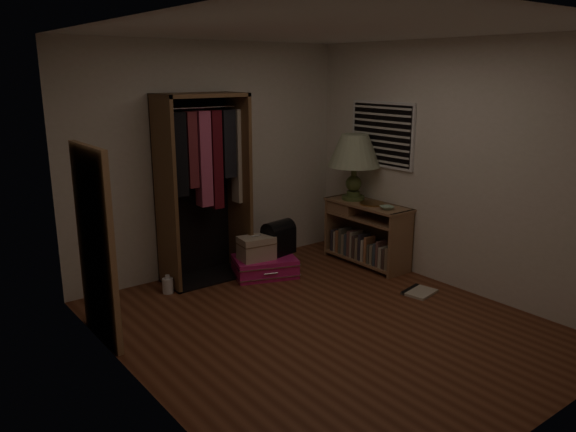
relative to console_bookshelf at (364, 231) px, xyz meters
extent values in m
plane|color=#5C2D1A|center=(-1.53, -1.05, -0.39)|extent=(4.00, 4.00, 0.00)
cube|color=silver|center=(-1.53, 0.95, 0.91)|extent=(3.50, 0.02, 2.60)
cube|color=silver|center=(-1.53, -3.05, 0.91)|extent=(3.50, 0.02, 2.60)
cube|color=silver|center=(0.22, -1.05, 0.91)|extent=(0.02, 4.00, 2.60)
cube|color=silver|center=(-3.28, -1.05, 0.91)|extent=(0.02, 4.00, 2.60)
cube|color=white|center=(-1.53, -1.05, 2.21)|extent=(3.50, 4.00, 0.01)
cube|color=white|center=(0.20, -0.05, 1.16)|extent=(0.03, 0.96, 0.76)
cube|color=black|center=(0.19, -0.05, 1.16)|extent=(0.03, 0.90, 0.70)
cube|color=silver|center=(0.18, -0.05, 0.85)|extent=(0.01, 0.88, 0.02)
cube|color=silver|center=(0.18, -0.05, 0.93)|extent=(0.01, 0.88, 0.02)
cube|color=silver|center=(0.18, -0.05, 1.00)|extent=(0.01, 0.88, 0.02)
cube|color=silver|center=(0.18, -0.05, 1.08)|extent=(0.01, 0.88, 0.02)
cube|color=silver|center=(0.18, -0.05, 1.16)|extent=(0.01, 0.88, 0.02)
cube|color=silver|center=(0.18, -0.05, 1.24)|extent=(0.01, 0.88, 0.02)
cube|color=silver|center=(0.18, -0.05, 1.31)|extent=(0.01, 0.88, 0.02)
cube|color=silver|center=(0.18, -0.05, 1.39)|extent=(0.01, 0.88, 0.02)
cube|color=silver|center=(0.18, -0.05, 1.47)|extent=(0.01, 0.88, 0.02)
cube|color=#8E6444|center=(0.01, -0.58, -0.02)|extent=(0.40, 0.03, 0.75)
cube|color=#8E6444|center=(0.01, 0.49, -0.02)|extent=(0.40, 0.03, 0.75)
cube|color=#8E6444|center=(0.01, -0.05, -0.33)|extent=(0.40, 1.04, 0.03)
cube|color=#8E6444|center=(0.01, -0.05, 0.18)|extent=(0.40, 1.04, 0.03)
cube|color=#8E6444|center=(0.01, -0.05, 0.34)|extent=(0.42, 1.12, 0.03)
cube|color=brown|center=(0.20, -0.05, -0.02)|extent=(0.02, 1.10, 0.75)
cube|color=#8E6444|center=(0.00, 0.28, 0.25)|extent=(0.36, 0.38, 0.13)
cube|color=gray|center=(-0.09, -0.52, -0.19)|extent=(0.15, 0.04, 0.26)
cube|color=#4C3833|center=(-0.08, -0.47, -0.20)|extent=(0.17, 0.04, 0.24)
cube|color=#B7AD99|center=(-0.07, -0.42, -0.20)|extent=(0.18, 0.05, 0.24)
cube|color=brown|center=(-0.09, -0.37, -0.16)|extent=(0.16, 0.03, 0.30)
cube|color=#3F4C59|center=(-0.06, -0.33, -0.18)|extent=(0.20, 0.04, 0.27)
cube|color=gray|center=(-0.06, -0.28, -0.20)|extent=(0.20, 0.04, 0.23)
cube|color=#59594C|center=(-0.07, -0.23, -0.20)|extent=(0.18, 0.03, 0.23)
cube|color=#B2724C|center=(-0.09, -0.19, -0.16)|extent=(0.16, 0.04, 0.31)
cube|color=beige|center=(-0.08, -0.13, -0.19)|extent=(0.16, 0.04, 0.26)
cube|color=#332D38|center=(-0.08, -0.09, -0.16)|extent=(0.17, 0.04, 0.32)
cube|color=gray|center=(-0.06, -0.04, -0.18)|extent=(0.21, 0.04, 0.27)
cube|color=#4C3833|center=(-0.09, 0.01, -0.18)|extent=(0.15, 0.04, 0.28)
cube|color=#B7AD99|center=(-0.06, 0.06, -0.16)|extent=(0.21, 0.03, 0.31)
cube|color=brown|center=(-0.06, 0.10, -0.16)|extent=(0.21, 0.05, 0.32)
cube|color=#3F4C59|center=(-0.09, 0.15, -0.18)|extent=(0.15, 0.04, 0.27)
cube|color=gray|center=(-0.05, 0.20, -0.19)|extent=(0.22, 0.04, 0.25)
cube|color=#59594C|center=(-0.07, 0.25, -0.16)|extent=(0.19, 0.04, 0.32)
cube|color=#B2724C|center=(-0.06, 0.31, -0.18)|extent=(0.21, 0.04, 0.28)
cube|color=beige|center=(-0.08, 0.35, -0.19)|extent=(0.18, 0.03, 0.26)
cube|color=#332D38|center=(-0.07, 0.40, -0.18)|extent=(0.19, 0.04, 0.27)
cube|color=brown|center=(-2.24, 0.69, 0.63)|extent=(0.04, 0.50, 2.05)
cube|color=brown|center=(-1.33, 0.69, 0.63)|extent=(0.04, 0.50, 2.05)
cube|color=brown|center=(-1.78, 0.69, 1.64)|extent=(0.95, 0.50, 0.04)
cube|color=black|center=(-1.78, 0.93, 0.63)|extent=(0.95, 0.02, 2.05)
cube|color=black|center=(-1.78, 0.69, -0.38)|extent=(0.95, 0.50, 0.02)
cylinder|color=silver|center=(-1.78, 0.69, 1.51)|extent=(0.87, 0.02, 0.02)
cube|color=black|center=(-2.07, 0.67, 1.04)|extent=(0.13, 0.13, 0.87)
cube|color=maroon|center=(-1.93, 0.67, 1.08)|extent=(0.11, 0.12, 0.80)
cube|color=#BF4C72|center=(-1.79, 0.67, 0.97)|extent=(0.14, 0.15, 1.02)
cube|color=#590F19|center=(-1.64, 0.67, 0.95)|extent=(0.12, 0.14, 1.07)
cube|color=black|center=(-1.49, 0.67, 1.11)|extent=(0.15, 0.15, 0.74)
cube|color=beige|center=(-1.34, 0.67, 0.96)|extent=(0.11, 0.16, 1.04)
cube|color=#A87A51|center=(-3.24, -0.05, 0.46)|extent=(0.05, 0.80, 1.70)
cube|color=white|center=(-3.21, -0.05, 0.46)|extent=(0.01, 0.68, 1.58)
cube|color=#D71A6F|center=(-1.22, 0.36, -0.28)|extent=(0.81, 0.70, 0.22)
cube|color=silver|center=(-1.22, 0.36, -0.34)|extent=(0.84, 0.72, 0.01)
cube|color=silver|center=(-1.22, 0.36, -0.22)|extent=(0.84, 0.72, 0.01)
cylinder|color=silver|center=(-1.30, 0.12, -0.28)|extent=(0.15, 0.07, 0.02)
cube|color=#BAA68E|center=(-1.32, 0.37, -0.04)|extent=(0.42, 0.31, 0.26)
cube|color=brown|center=(-1.32, 0.37, 0.01)|extent=(0.42, 0.32, 0.01)
cylinder|color=silver|center=(-1.32, 0.37, 0.10)|extent=(0.11, 0.03, 0.02)
cube|color=black|center=(-1.01, 0.38, -0.04)|extent=(0.39, 0.29, 0.28)
cylinder|color=black|center=(-1.01, 0.38, 0.10)|extent=(0.39, 0.29, 0.23)
cylinder|color=#445529|center=(0.01, 0.21, 0.38)|extent=(0.34, 0.34, 0.05)
cylinder|color=#445529|center=(0.01, 0.21, 0.43)|extent=(0.20, 0.20, 0.06)
sphere|color=#445529|center=(0.01, 0.21, 0.56)|extent=(0.24, 0.24, 0.19)
cylinder|color=#445529|center=(0.01, 0.21, 0.71)|extent=(0.08, 0.08, 0.11)
cone|color=#B7C1A1|center=(0.01, 0.21, 0.96)|extent=(0.79, 0.79, 0.39)
cone|color=silver|center=(0.01, 0.21, 0.96)|extent=(0.71, 0.71, 0.36)
cylinder|color=#A1763E|center=(0.01, -0.11, 0.37)|extent=(0.38, 0.38, 0.02)
imported|color=#96B496|center=(-0.04, -0.39, 0.38)|extent=(0.20, 0.20, 0.04)
cylinder|color=white|center=(-2.33, 0.55, -0.31)|extent=(0.15, 0.15, 0.16)
cylinder|color=white|center=(-2.33, 0.55, -0.21)|extent=(0.06, 0.06, 0.04)
cube|color=beige|center=(-0.24, -1.08, -0.38)|extent=(0.38, 0.32, 0.03)
cube|color=black|center=(-0.26, -0.97, -0.38)|extent=(0.33, 0.11, 0.03)
camera|label=1|loc=(-4.70, -4.61, 1.89)|focal=35.00mm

